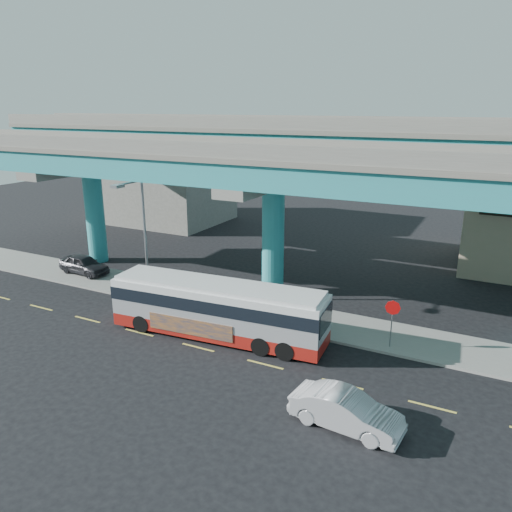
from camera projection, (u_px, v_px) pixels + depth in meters
The scene contains 10 objects.
ground at pixel (201, 345), 26.93m from camera, with size 120.00×120.00×0.00m, color black.
sidewalk at pixel (249, 309), 31.59m from camera, with size 70.00×4.00×0.15m, color gray.
lane_markings at pixel (198, 347), 26.67m from camera, with size 58.00×0.12×0.01m.
viaduct at pixel (275, 159), 32.03m from camera, with size 52.00×12.40×11.70m.
building_concrete at pixel (167, 180), 54.80m from camera, with size 12.00×10.00×9.00m, color gray.
transit_bus at pixel (218, 307), 27.51m from camera, with size 12.46×3.66×3.15m.
sedan at pixel (346, 411), 19.88m from camera, with size 4.67×2.00×1.50m, color #B0B0B5.
parked_car at pixel (84, 264), 37.77m from camera, with size 4.31×1.98×1.43m, color #29292D.
street_lamp at pixel (138, 223), 31.25m from camera, with size 0.50×2.59×8.01m.
stop_sign at pixel (392, 314), 25.89m from camera, with size 0.79×0.12×2.64m.
Camera 1 is at (13.76, -20.33, 12.44)m, focal length 35.00 mm.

